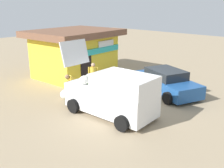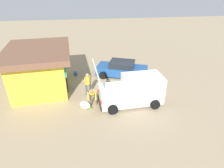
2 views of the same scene
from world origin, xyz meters
name	(u,v)px [view 1 (image 1 of 2)]	position (x,y,z in m)	size (l,w,h in m)	color
ground_plane	(135,99)	(0.00, 0.00, 0.00)	(60.00, 60.00, 0.00)	#9E896B
storefront_bar	(75,52)	(0.85, 5.95, 1.64)	(6.11, 5.09, 3.13)	yellow
delivery_van	(113,94)	(-2.22, -0.52, 0.99)	(2.34, 4.55, 3.14)	white
parked_sedan	(166,82)	(2.02, -0.54, 0.64)	(3.23, 4.64, 1.35)	#1E4C8C
vendor_standing	(93,75)	(-0.68, 2.44, 0.98)	(0.48, 0.48, 1.69)	#4C4C51
customer_bending	(74,84)	(-2.28, 2.18, 0.90)	(0.80, 0.60, 1.45)	#726047
unloaded_banana_pile	(66,95)	(-2.41, 2.68, 0.23)	(0.94, 0.96, 0.50)	silver
paint_bucket	(119,74)	(2.60, 3.51, 0.19)	(0.34, 0.34, 0.37)	blue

